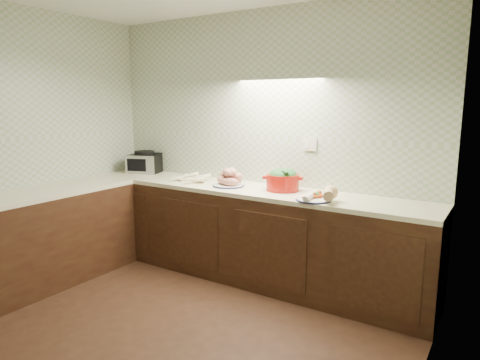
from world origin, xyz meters
The scene contains 8 objects.
room centered at (0.00, 0.00, 1.63)m, with size 3.60×3.60×2.60m.
counter centered at (-0.68, 0.68, 0.45)m, with size 3.60×3.60×0.90m.
toaster_oven centered at (-1.45, 1.63, 1.02)m, with size 0.43×0.38×0.25m.
parsnip_pile centered at (-0.64, 1.44, 0.93)m, with size 0.34×0.41×0.07m.
sweet_potato_plate centered at (-0.15, 1.47, 0.97)m, with size 0.32×0.31×0.18m.
onion_bowl centered at (-0.21, 1.62, 0.94)m, with size 0.15×0.15×0.12m.
dutch_oven centered at (0.38, 1.57, 1.00)m, with size 0.40×0.40×0.21m.
veg_plate centered at (0.85, 1.36, 0.95)m, with size 0.37×0.35×0.14m.
Camera 1 is at (2.15, -1.93, 1.70)m, focal length 32.00 mm.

